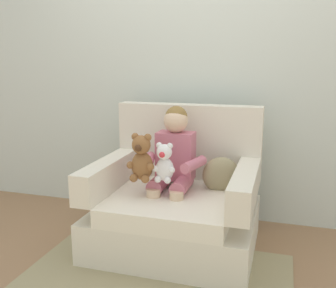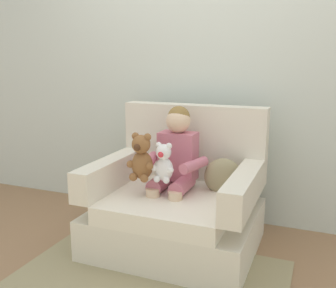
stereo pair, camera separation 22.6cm
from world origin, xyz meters
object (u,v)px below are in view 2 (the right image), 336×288
object	(u,v)px
armchair	(178,204)
plush_white	(164,163)
seated_child	(175,160)
plush_brown	(142,158)
throw_pillow	(223,177)

from	to	relation	value
armchair	plush_white	world-z (taller)	armchair
seated_child	plush_white	size ratio (longest dim) A/B	3.15
plush_white	plush_brown	xyz separation A→B (m)	(-0.15, -0.02, 0.03)
seated_child	throw_pillow	bearing A→B (deg)	15.61
throw_pillow	plush_brown	bearing A→B (deg)	-148.34
armchair	plush_brown	bearing A→B (deg)	-137.65
armchair	plush_brown	distance (m)	0.44
throw_pillow	seated_child	bearing A→B (deg)	-163.20
plush_brown	plush_white	bearing A→B (deg)	10.75
plush_white	throw_pillow	bearing A→B (deg)	57.24
plush_brown	throw_pillow	world-z (taller)	plush_brown
seated_child	plush_brown	distance (m)	0.26
armchair	plush_brown	size ratio (longest dim) A/B	3.43
armchair	throw_pillow	bearing A→B (deg)	22.64
plush_white	armchair	bearing A→B (deg)	91.61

